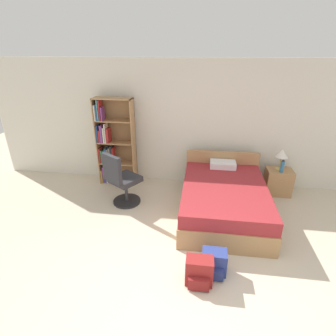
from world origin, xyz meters
TOP-DOWN VIEW (x-y plane):
  - ground_plane at (0.00, 0.00)m, footprint 14.00×14.00m
  - wall_back at (0.00, 3.23)m, footprint 9.00×0.06m
  - bookshelf at (-1.84, 2.96)m, footprint 0.79×0.30m
  - bed at (0.51, 2.03)m, footprint 1.47×2.07m
  - office_chair at (-1.38, 2.07)m, footprint 0.69×0.72m
  - nightstand at (1.66, 2.90)m, footprint 0.50×0.41m
  - table_lamp at (1.64, 2.93)m, footprint 0.24×0.24m
  - water_bottle at (1.66, 2.81)m, footprint 0.07×0.07m
  - backpack_blue at (0.32, 0.57)m, footprint 0.32×0.29m
  - backpack_red at (0.13, 0.38)m, footprint 0.35×0.28m

SIDE VIEW (x-z plane):
  - ground_plane at x=0.00m, z-range 0.00..0.00m
  - backpack_blue at x=0.32m, z-range -0.01..0.34m
  - backpack_red at x=0.13m, z-range -0.01..0.37m
  - nightstand at x=1.66m, z-range 0.00..0.53m
  - bed at x=0.51m, z-range -0.12..0.72m
  - office_chair at x=-1.38m, z-range -0.04..1.03m
  - water_bottle at x=1.66m, z-range 0.52..0.78m
  - table_lamp at x=1.64m, z-range 0.65..1.07m
  - bookshelf at x=-1.84m, z-range -0.04..1.83m
  - wall_back at x=0.00m, z-range 0.00..2.60m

